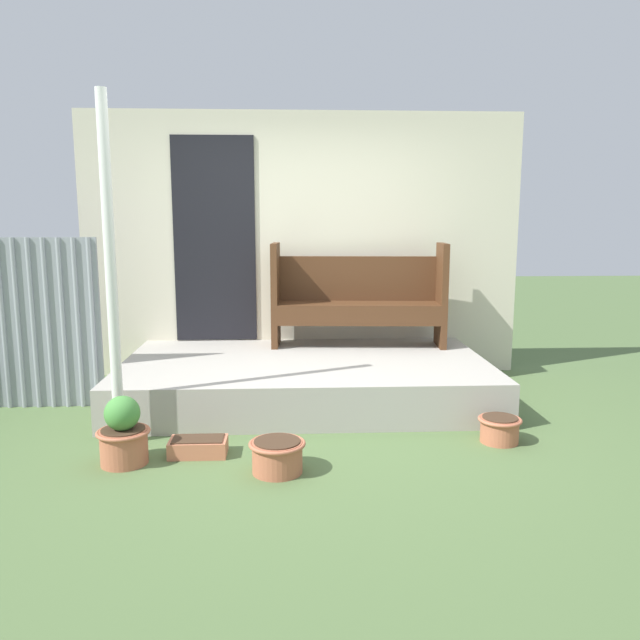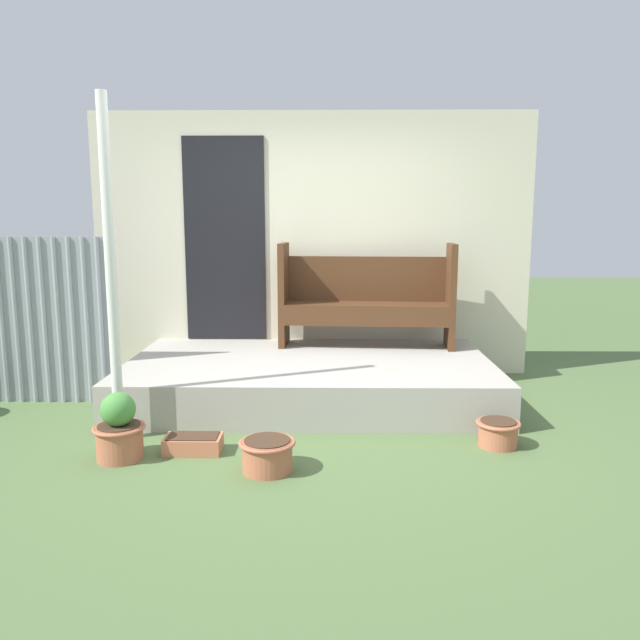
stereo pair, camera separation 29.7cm
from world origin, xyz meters
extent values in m
plane|color=#516B3D|center=(0.00, 0.00, 0.00)|extent=(24.00, 24.00, 0.00)
cube|color=#A8A399|center=(0.02, 0.91, 0.18)|extent=(3.15, 1.83, 0.35)
cube|color=beige|center=(0.02, 1.86, 1.30)|extent=(4.35, 0.06, 2.60)
cube|color=black|center=(-0.85, 1.82, 1.36)|extent=(0.80, 0.02, 2.00)
cylinder|color=#979CA5|center=(-2.47, 0.77, 0.71)|extent=(0.04, 0.04, 1.42)
cylinder|color=#979CA5|center=(-2.35, 0.77, 0.71)|extent=(0.04, 0.04, 1.42)
cylinder|color=#979CA5|center=(-2.23, 0.77, 0.71)|extent=(0.04, 0.04, 1.42)
cylinder|color=#979CA5|center=(-2.11, 0.77, 0.71)|extent=(0.04, 0.04, 1.42)
cylinder|color=#979CA5|center=(-1.99, 0.77, 0.71)|extent=(0.04, 0.04, 1.42)
cylinder|color=#979CA5|center=(-1.87, 0.77, 0.71)|extent=(0.04, 0.04, 1.42)
cylinder|color=#979CA5|center=(-1.75, 0.77, 0.71)|extent=(0.04, 0.04, 1.42)
cylinder|color=white|center=(-1.32, -0.12, 1.21)|extent=(0.08, 0.08, 2.41)
cube|color=#4C2D19|center=(-0.25, 1.54, 0.84)|extent=(0.09, 0.40, 0.99)
cube|color=#4C2D19|center=(1.34, 1.44, 0.84)|extent=(0.09, 0.40, 0.99)
cube|color=#4C2D19|center=(0.55, 1.49, 0.75)|extent=(1.55, 0.50, 0.04)
cube|color=#4C2D19|center=(0.53, 1.31, 0.65)|extent=(1.53, 0.13, 0.15)
cube|color=#4C2D19|center=(0.56, 1.67, 0.99)|extent=(1.53, 0.14, 0.44)
cylinder|color=#B76647|center=(-1.19, -0.50, 0.11)|extent=(0.30, 0.30, 0.23)
torus|color=#B76647|center=(-1.19, -0.50, 0.22)|extent=(0.34, 0.34, 0.02)
cylinder|color=#422D1E|center=(-1.19, -0.50, 0.23)|extent=(0.28, 0.28, 0.01)
ellipsoid|color=#478C3D|center=(-1.19, -0.50, 0.34)|extent=(0.23, 0.23, 0.23)
cylinder|color=#B76647|center=(-0.20, -0.69, 0.10)|extent=(0.32, 0.32, 0.20)
torus|color=#B76647|center=(-0.20, -0.69, 0.19)|extent=(0.36, 0.36, 0.02)
cylinder|color=#422D1E|center=(-0.20, -0.69, 0.20)|extent=(0.29, 0.29, 0.01)
cylinder|color=#B76647|center=(1.37, -0.24, 0.09)|extent=(0.27, 0.27, 0.18)
torus|color=#B76647|center=(1.37, -0.24, 0.17)|extent=(0.31, 0.31, 0.02)
cylinder|color=#422D1E|center=(1.37, -0.24, 0.18)|extent=(0.25, 0.25, 0.01)
cube|color=#C67251|center=(-0.74, -0.38, 0.06)|extent=(0.38, 0.21, 0.11)
cube|color=#422D1E|center=(-0.74, -0.38, 0.11)|extent=(0.34, 0.18, 0.01)
camera|label=1|loc=(-0.11, -4.41, 1.59)|focal=35.00mm
camera|label=2|loc=(0.18, -4.41, 1.59)|focal=35.00mm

